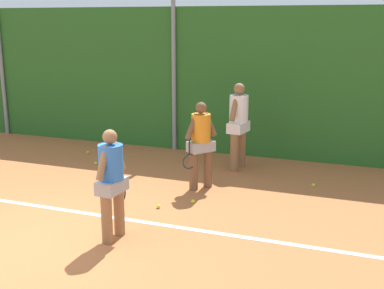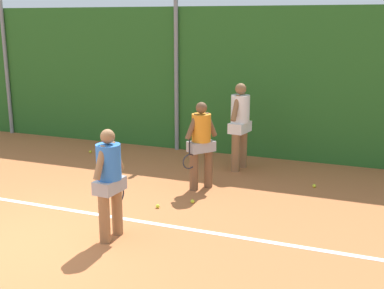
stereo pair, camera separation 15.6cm
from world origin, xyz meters
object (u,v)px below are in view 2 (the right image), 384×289
(tennis_ball_1, at_px, (314,186))
(tennis_ball_5, at_px, (98,163))
(player_backcourt_far, at_px, (240,122))
(tennis_ball_3, at_px, (90,152))
(player_midcourt, at_px, (201,141))
(tennis_ball_2, at_px, (192,201))
(player_foreground_near, at_px, (109,179))
(tennis_ball_4, at_px, (118,168))
(tennis_ball_6, at_px, (158,206))

(tennis_ball_1, height_order, tennis_ball_5, same)
(player_backcourt_far, distance_m, tennis_ball_5, 3.21)
(tennis_ball_5, bearing_deg, tennis_ball_3, 131.76)
(player_midcourt, height_order, player_backcourt_far, player_backcourt_far)
(player_midcourt, bearing_deg, tennis_ball_2, 47.13)
(tennis_ball_5, bearing_deg, player_backcourt_far, 14.70)
(player_backcourt_far, xyz_separation_m, tennis_ball_3, (-3.62, -0.04, -0.98))
(player_foreground_near, height_order, player_backcourt_far, player_backcourt_far)
(tennis_ball_4, relative_size, tennis_ball_5, 1.00)
(tennis_ball_1, bearing_deg, player_foreground_near, -125.85)
(tennis_ball_2, height_order, tennis_ball_5, same)
(tennis_ball_2, xyz_separation_m, tennis_ball_4, (-2.15, 1.26, 0.00))
(player_midcourt, distance_m, tennis_ball_1, 2.30)
(tennis_ball_4, bearing_deg, player_backcourt_far, 22.71)
(player_backcourt_far, bearing_deg, tennis_ball_3, 99.77)
(player_midcourt, bearing_deg, tennis_ball_4, -66.11)
(player_backcourt_far, distance_m, tennis_ball_6, 2.90)
(player_foreground_near, bearing_deg, tennis_ball_5, 39.26)
(tennis_ball_1, distance_m, tennis_ball_6, 3.05)
(player_backcourt_far, bearing_deg, tennis_ball_4, 121.89)
(tennis_ball_6, bearing_deg, tennis_ball_1, 41.42)
(tennis_ball_3, height_order, tennis_ball_5, same)
(tennis_ball_6, bearing_deg, tennis_ball_3, 138.72)
(tennis_ball_3, bearing_deg, tennis_ball_1, -6.52)
(tennis_ball_3, distance_m, tennis_ball_5, 0.99)
(tennis_ball_3, bearing_deg, tennis_ball_6, -41.28)
(player_foreground_near, relative_size, tennis_ball_6, 24.30)
(tennis_ball_3, relative_size, tennis_ball_5, 1.00)
(tennis_ball_2, relative_size, tennis_ball_5, 1.00)
(player_foreground_near, xyz_separation_m, player_backcourt_far, (0.75, 3.96, 0.12))
(tennis_ball_4, distance_m, tennis_ball_5, 0.66)
(tennis_ball_2, distance_m, tennis_ball_5, 3.14)
(player_midcourt, height_order, tennis_ball_5, player_midcourt)
(tennis_ball_3, height_order, tennis_ball_6, same)
(tennis_ball_2, bearing_deg, tennis_ball_4, 149.73)
(tennis_ball_4, bearing_deg, tennis_ball_2, -30.27)
(player_backcourt_far, xyz_separation_m, tennis_ball_2, (-0.18, -2.23, -0.98))
(tennis_ball_1, relative_size, tennis_ball_4, 1.00)
(player_foreground_near, bearing_deg, player_backcourt_far, -6.22)
(player_backcourt_far, relative_size, tennis_ball_5, 27.38)
(player_midcourt, height_order, tennis_ball_1, player_midcourt)
(tennis_ball_4, bearing_deg, tennis_ball_1, 4.83)
(tennis_ball_4, bearing_deg, tennis_ball_5, 162.32)
(player_backcourt_far, distance_m, tennis_ball_3, 3.75)
(player_foreground_near, distance_m, tennis_ball_2, 2.01)
(tennis_ball_1, relative_size, tennis_ball_5, 1.00)
(tennis_ball_2, relative_size, tennis_ball_3, 1.00)
(tennis_ball_1, distance_m, tennis_ball_3, 5.30)
(tennis_ball_1, height_order, tennis_ball_4, same)
(player_foreground_near, distance_m, player_midcourt, 2.54)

